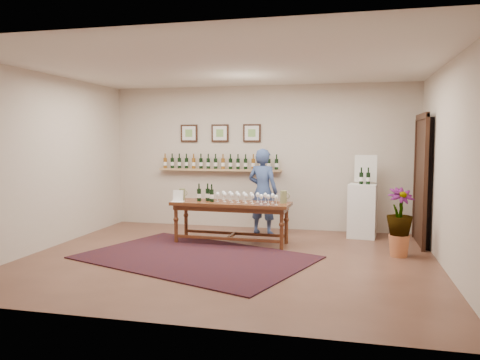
% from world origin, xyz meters
% --- Properties ---
extents(ground, '(6.00, 6.00, 0.00)m').
position_xyz_m(ground, '(0.00, 0.00, 0.00)').
color(ground, '#513123').
rests_on(ground, ground).
extents(room_shell, '(6.00, 6.00, 6.00)m').
position_xyz_m(room_shell, '(2.11, 1.86, 1.12)').
color(room_shell, beige).
rests_on(room_shell, ground).
extents(rug, '(3.79, 3.14, 0.02)m').
position_xyz_m(rug, '(-0.48, -0.05, 0.01)').
color(rug, '#4F190E').
rests_on(rug, ground).
extents(tasting_table, '(2.01, 0.70, 0.71)m').
position_xyz_m(tasting_table, '(-0.20, 1.01, 0.60)').
color(tasting_table, '#422110').
rests_on(tasting_table, ground).
extents(table_glasses, '(1.25, 0.52, 0.17)m').
position_xyz_m(table_glasses, '(0.03, 1.05, 0.79)').
color(table_glasses, white).
rests_on(table_glasses, tasting_table).
extents(table_bottles, '(0.31, 0.22, 0.31)m').
position_xyz_m(table_bottles, '(-0.64, 1.03, 0.86)').
color(table_bottles, black).
rests_on(table_bottles, tasting_table).
extents(pitcher_left, '(0.13, 0.13, 0.20)m').
position_xyz_m(pitcher_left, '(-1.12, 1.12, 0.80)').
color(pitcher_left, olive).
rests_on(pitcher_left, tasting_table).
extents(pitcher_right, '(0.14, 0.14, 0.21)m').
position_xyz_m(pitcher_right, '(0.68, 1.07, 0.81)').
color(pitcher_right, olive).
rests_on(pitcher_right, tasting_table).
extents(menu_card, '(0.23, 0.18, 0.19)m').
position_xyz_m(menu_card, '(-1.10, 0.88, 0.80)').
color(menu_card, silver).
rests_on(menu_card, tasting_table).
extents(display_pedestal, '(0.53, 0.53, 0.96)m').
position_xyz_m(display_pedestal, '(1.97, 2.04, 0.48)').
color(display_pedestal, white).
rests_on(display_pedestal, ground).
extents(pedestal_bottles, '(0.32, 0.12, 0.31)m').
position_xyz_m(pedestal_bottles, '(1.99, 2.02, 1.11)').
color(pedestal_bottles, black).
rests_on(pedestal_bottles, display_pedestal).
extents(info_sign, '(0.39, 0.07, 0.54)m').
position_xyz_m(info_sign, '(2.01, 2.17, 1.23)').
color(info_sign, silver).
rests_on(info_sign, display_pedestal).
extents(potted_plant, '(0.62, 0.62, 0.90)m').
position_xyz_m(potted_plant, '(2.47, 0.72, 0.52)').
color(potted_plant, '#B6653C').
rests_on(potted_plant, ground).
extents(person, '(0.66, 0.52, 1.59)m').
position_xyz_m(person, '(0.17, 1.92, 0.79)').
color(person, navy).
rests_on(person, ground).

